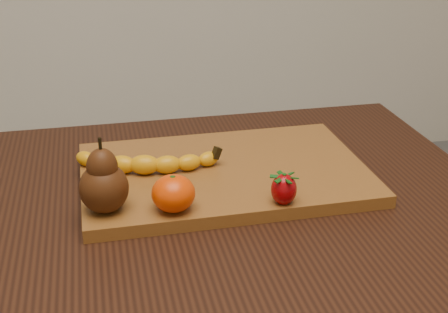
{
  "coord_description": "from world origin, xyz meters",
  "views": [
    {
      "loc": [
        -0.1,
        -0.82,
        1.21
      ],
      "look_at": [
        0.09,
        0.06,
        0.8
      ],
      "focal_mm": 50.0,
      "sensor_mm": 36.0,
      "label": 1
    }
  ],
  "objects": [
    {
      "name": "banana",
      "position": [
        -0.03,
        0.07,
        0.8
      ],
      "size": [
        0.2,
        0.09,
        0.03
      ],
      "primitive_type": null,
      "rotation": [
        0.0,
        0.0,
        -0.22
      ],
      "color": "#F1A30B",
      "rests_on": "cutting_board"
    },
    {
      "name": "table",
      "position": [
        0.0,
        0.0,
        0.66
      ],
      "size": [
        1.0,
        0.7,
        0.76
      ],
      "color": "black",
      "rests_on": "ground"
    },
    {
      "name": "strawberry",
      "position": [
        0.15,
        -0.07,
        0.8
      ],
      "size": [
        0.05,
        0.05,
        0.05
      ],
      "primitive_type": null,
      "rotation": [
        0.0,
        0.0,
        -0.4
      ],
      "color": "#9C0408",
      "rests_on": "cutting_board"
    },
    {
      "name": "pear",
      "position": [
        -0.1,
        -0.04,
        0.83
      ],
      "size": [
        0.09,
        0.09,
        0.11
      ],
      "primitive_type": null,
      "rotation": [
        0.0,
        0.0,
        -0.4
      ],
      "color": "#421F0A",
      "rests_on": "cutting_board"
    },
    {
      "name": "mandarin",
      "position": [
        -0.0,
        -0.06,
        0.81
      ],
      "size": [
        0.08,
        0.08,
        0.05
      ],
      "primitive_type": "ellipsoid",
      "rotation": [
        0.0,
        0.0,
        0.38
      ],
      "color": "#EB3D02",
      "rests_on": "cutting_board"
    },
    {
      "name": "cutting_board",
      "position": [
        0.09,
        0.06,
        0.77
      ],
      "size": [
        0.45,
        0.3,
        0.02
      ],
      "primitive_type": "cube",
      "rotation": [
        0.0,
        0.0,
        0.01
      ],
      "color": "brown",
      "rests_on": "table"
    }
  ]
}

